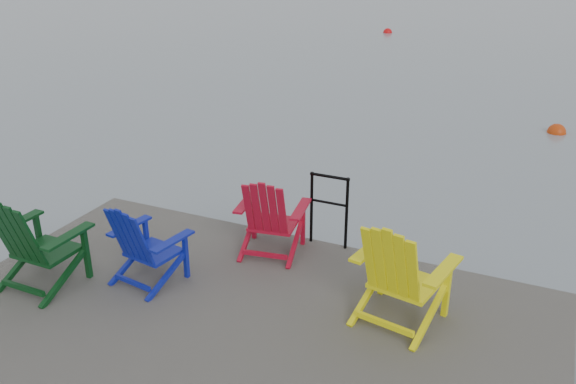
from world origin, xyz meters
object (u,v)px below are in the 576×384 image
at_px(handrail, 329,203).
at_px(chair_blue, 144,243).
at_px(chair_red, 270,215).
at_px(chair_yellow, 400,271).
at_px(buoy_b, 388,33).
at_px(buoy_a, 556,133).
at_px(chair_green, 34,241).

height_order(handrail, chair_blue, chair_blue).
height_order(handrail, chair_red, chair_red).
bearing_deg(chair_blue, chair_red, 58.87).
height_order(chair_red, chair_yellow, chair_yellow).
distance_m(chair_yellow, buoy_b, 21.46).
bearing_deg(chair_yellow, handrail, 145.04).
distance_m(buoy_a, buoy_b, 13.79).
distance_m(chair_green, buoy_a, 10.86).
relative_size(chair_blue, chair_red, 0.95).
height_order(chair_green, buoy_a, chair_green).
distance_m(handrail, chair_green, 3.23).
relative_size(chair_yellow, buoy_a, 2.80).
relative_size(buoy_a, buoy_b, 1.05).
bearing_deg(handrail, chair_green, -139.13).
relative_size(chair_blue, chair_yellow, 0.85).
relative_size(handrail, buoy_a, 2.30).
height_order(chair_red, buoy_b, chair_red).
xyz_separation_m(handrail, chair_green, (-2.44, -2.11, -0.00)).
bearing_deg(chair_blue, handrail, 56.26).
height_order(chair_yellow, buoy_b, chair_yellow).
bearing_deg(buoy_b, buoy_a, -59.26).
distance_m(chair_green, chair_red, 2.52).
xyz_separation_m(chair_yellow, buoy_b, (-5.87, 20.62, -1.05)).
bearing_deg(chair_green, chair_yellow, 15.37).
distance_m(handrail, chair_yellow, 1.66).
bearing_deg(chair_yellow, buoy_a, 93.20).
relative_size(handrail, chair_yellow, 0.82).
height_order(chair_blue, buoy_b, chair_blue).
relative_size(handrail, chair_blue, 0.97).
distance_m(handrail, chair_red, 0.72).
bearing_deg(buoy_a, chair_yellow, -97.67).
bearing_deg(chair_red, chair_yellow, -31.94).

